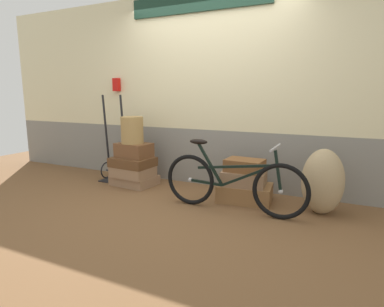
% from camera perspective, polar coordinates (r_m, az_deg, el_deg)
% --- Properties ---
extents(ground, '(9.64, 5.20, 0.06)m').
position_cam_1_polar(ground, '(4.10, -1.21, -8.53)').
color(ground, brown).
extents(station_building, '(7.64, 0.74, 2.68)m').
position_cam_1_polar(station_building, '(4.64, 3.73, 10.97)').
color(station_building, gray).
rests_on(station_building, ground).
extents(suitcase_0, '(0.64, 0.51, 0.13)m').
position_cam_1_polar(suitcase_0, '(4.81, -10.04, -4.60)').
color(suitcase_0, '#937051').
rests_on(suitcase_0, ground).
extents(suitcase_1, '(0.59, 0.46, 0.15)m').
position_cam_1_polar(suitcase_1, '(4.73, -10.32, -3.12)').
color(suitcase_1, '#937051').
rests_on(suitcase_1, suitcase_0).
extents(suitcase_2, '(0.60, 0.48, 0.13)m').
position_cam_1_polar(suitcase_2, '(4.71, -10.36, -1.47)').
color(suitcase_2, brown).
rests_on(suitcase_2, suitcase_1).
extents(suitcase_3, '(0.51, 0.39, 0.20)m').
position_cam_1_polar(suitcase_3, '(4.71, -10.15, 0.58)').
color(suitcase_3, brown).
rests_on(suitcase_3, suitcase_2).
extents(suitcase_4, '(0.69, 0.52, 0.21)m').
position_cam_1_polar(suitcase_4, '(4.08, 9.27, -6.81)').
color(suitcase_4, olive).
rests_on(suitcase_4, ground).
extents(suitcase_5, '(0.55, 0.43, 0.17)m').
position_cam_1_polar(suitcase_5, '(4.02, 9.11, -4.25)').
color(suitcase_5, '#937051').
rests_on(suitcase_5, suitcase_4).
extents(suitcase_6, '(0.46, 0.33, 0.15)m').
position_cam_1_polar(suitcase_6, '(3.96, 9.23, -2.07)').
color(suitcase_6, brown).
rests_on(suitcase_6, suitcase_5).
extents(wicker_basket, '(0.31, 0.31, 0.38)m').
position_cam_1_polar(wicker_basket, '(4.66, -10.47, 4.06)').
color(wicker_basket, '#A8844C').
rests_on(wicker_basket, suitcase_3).
extents(luggage_trolley, '(0.41, 0.35, 1.29)m').
position_cam_1_polar(luggage_trolley, '(5.07, -13.37, -1.07)').
color(luggage_trolley, black).
rests_on(luggage_trolley, ground).
extents(burlap_sack, '(0.45, 0.38, 0.72)m').
position_cam_1_polar(burlap_sack, '(3.82, 21.95, -4.61)').
color(burlap_sack, tan).
rests_on(burlap_sack, ground).
extents(bicycle, '(1.66, 0.46, 0.79)m').
position_cam_1_polar(bicycle, '(3.65, 7.02, -5.13)').
color(bicycle, black).
rests_on(bicycle, ground).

